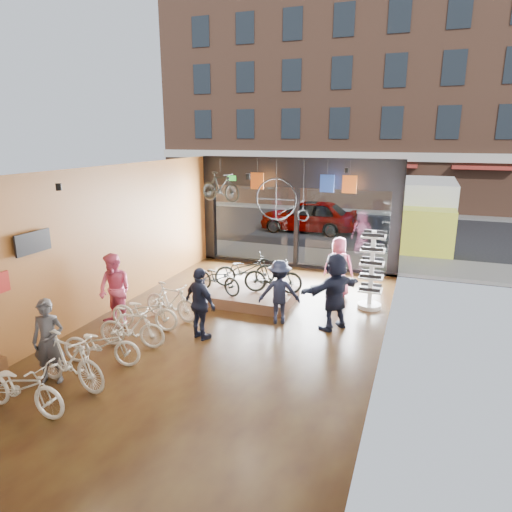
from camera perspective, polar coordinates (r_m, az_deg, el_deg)
The scene contains 35 objects.
ground_plane at distance 11.03m, azimuth -3.43°, elevation -9.54°, with size 7.00×12.00×0.04m, color black.
ceiling at distance 10.07m, azimuth -3.77°, elevation 10.78°, with size 7.00×12.00×0.04m, color black.
wall_left at distance 12.20m, azimuth -18.92°, elevation 1.60°, with size 0.04×12.00×3.80m, color #995E29.
wall_right at distance 9.57m, azimuth 16.10°, elevation -1.71°, with size 0.04×12.00×3.80m, color beige.
wall_back at distance 5.79m, azimuth -29.09°, elevation -14.28°, with size 7.00×0.04×3.80m, color beige.
storefront at distance 15.94m, azimuth 5.14°, elevation 5.32°, with size 7.00×0.26×3.80m, color black, non-canonical shape.
exit_sign at distance 16.46m, azimuth -3.08°, elevation 9.70°, with size 0.35×0.06×0.18m, color #198C26.
street_road at distance 24.94m, azimuth 10.49°, elevation 4.16°, with size 30.00×18.00×0.02m, color black.
sidewalk_near at distance 17.46m, azimuth 6.03°, elevation -0.03°, with size 30.00×2.40×0.12m, color slate.
sidewalk_far at distance 28.82m, azimuth 11.89°, elevation 5.66°, with size 30.00×2.00×0.12m, color slate.
opposite_building at distance 31.05m, azimuth 13.35°, elevation 19.09°, with size 26.00×5.00×14.00m, color brown.
street_car at distance 22.11m, azimuth 6.58°, elevation 5.04°, with size 1.85×4.59×1.57m, color gray.
box_truck at distance 20.44m, azimuth 20.47°, elevation 4.92°, with size 2.24×6.71×2.64m, color silver, non-canonical shape.
floor_bike_0 at distance 8.85m, azimuth -27.30°, elevation -14.28°, with size 0.63×1.79×0.94m, color beige.
floor_bike_1 at distance 9.26m, azimuth -22.37°, elevation -11.95°, with size 0.50×1.78×1.07m, color beige.
floor_bike_2 at distance 9.91m, azimuth -18.76°, elevation -10.41°, with size 0.58×1.65×0.87m, color beige.
floor_bike_3 at distance 10.47m, azimuth -15.29°, elevation -8.61°, with size 0.43×1.52×0.91m, color beige.
floor_bike_4 at distance 11.32m, azimuth -13.80°, elevation -6.75°, with size 0.59×1.70×0.89m, color beige.
floor_bike_5 at distance 11.75m, azimuth -10.60°, elevation -5.58°, with size 0.45×1.60×0.96m, color beige.
display_platform at distance 12.87m, azimuth -0.72°, elevation -5.04°, with size 2.40×1.80×0.30m, color #523826.
display_bike_left at distance 12.63m, azimuth -4.81°, elevation -2.74°, with size 0.56×1.60×0.84m, color black.
display_bike_mid at distance 12.53m, azimuth 2.14°, elevation -2.52°, with size 0.46×1.62×0.97m, color black.
display_bike_right at distance 13.19m, azimuth -1.36°, elevation -1.73°, with size 0.61×1.76×0.92m, color black.
customer_0 at distance 9.46m, azimuth -24.50°, elevation -9.68°, with size 0.60×0.39×1.64m, color #3F3F44.
customer_1 at distance 11.57m, azimuth -17.24°, elevation -4.11°, with size 0.88×0.68×1.81m, color #CC4C72.
customer_2 at distance 10.43m, azimuth -6.97°, elevation -5.95°, with size 0.99×0.41×1.69m, color #161C33.
customer_3 at distance 11.26m, azimuth 2.94°, elevation -4.52°, with size 1.03×0.59×1.60m, color #161C33.
customer_4 at distance 13.31m, azimuth 10.26°, elevation -1.35°, with size 0.85×0.55×1.74m, color #CC4C72.
customer_5 at distance 11.03m, azimuth 9.81°, elevation -4.37°, with size 1.75×0.56×1.88m, color #161C33.
sunglasses_rack at distance 12.50m, azimuth 14.25°, elevation -1.71°, with size 0.63×0.51×2.13m, color white, non-canonical shape.
penny_farthing at distance 14.58m, azimuth 3.58°, elevation 6.85°, with size 1.70×0.06×1.36m, color black, non-canonical shape.
hung_bike at distance 14.81m, azimuth -4.48°, elevation 8.61°, with size 0.45×1.58×0.95m, color black.
jersey_left at distance 15.38m, azimuth 0.15°, elevation 9.36°, with size 0.45×0.03×0.55m, color #CC5919.
jersey_mid at distance 14.75m, azimuth 8.88°, elevation 8.94°, with size 0.45×0.03×0.55m, color #1E3F99.
jersey_right at distance 14.62m, azimuth 11.61°, elevation 8.77°, with size 0.45×0.03×0.55m, color #CC5919.
Camera 1 is at (4.07, -9.18, 4.54)m, focal length 32.00 mm.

